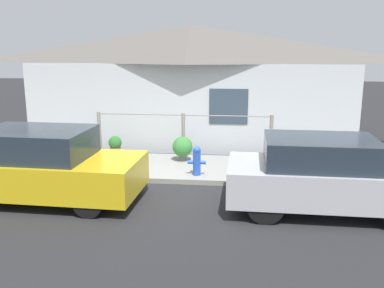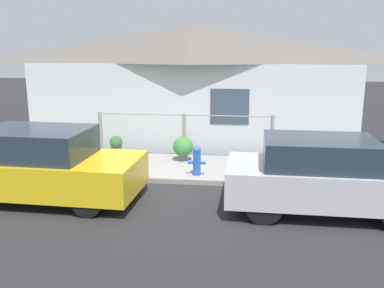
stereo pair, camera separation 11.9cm
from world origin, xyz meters
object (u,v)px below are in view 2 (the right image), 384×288
(car_left, at_px, (43,165))
(potted_plant_by_fence, at_px, (116,145))
(fire_hydrant, at_px, (197,160))
(car_right, at_px, (324,176))
(potted_plant_near_hydrant, at_px, (183,147))

(car_left, bearing_deg, potted_plant_by_fence, 82.93)
(fire_hydrant, bearing_deg, car_right, -32.53)
(car_left, distance_m, potted_plant_by_fence, 3.40)
(potted_plant_near_hydrant, bearing_deg, potted_plant_by_fence, 168.34)
(car_left, bearing_deg, car_right, 1.95)
(fire_hydrant, relative_size, potted_plant_by_fence, 1.31)
(potted_plant_near_hydrant, bearing_deg, fire_hydrant, -67.84)
(car_right, xyz_separation_m, potted_plant_by_fence, (-5.11, 3.34, -0.33))
(car_right, bearing_deg, car_left, -179.04)
(fire_hydrant, height_order, potted_plant_near_hydrant, fire_hydrant)
(car_left, xyz_separation_m, potted_plant_by_fence, (0.53, 3.34, -0.33))
(fire_hydrant, bearing_deg, car_left, -150.93)
(fire_hydrant, distance_m, potted_plant_by_fence, 2.99)
(car_left, height_order, potted_plant_by_fence, car_left)
(car_left, height_order, potted_plant_near_hydrant, car_left)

